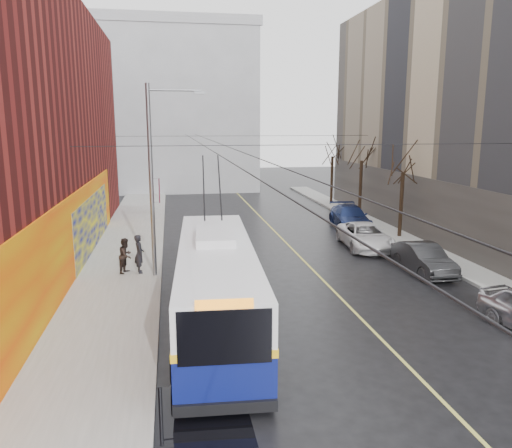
{
  "coord_description": "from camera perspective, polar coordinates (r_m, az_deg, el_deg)",
  "views": [
    {
      "loc": [
        -5.41,
        -13.33,
        7.2
      ],
      "look_at": [
        -1.71,
        8.25,
        2.81
      ],
      "focal_mm": 35.0,
      "sensor_mm": 36.0,
      "label": 1
    }
  ],
  "objects": [
    {
      "name": "lane_line",
      "position": [
        29.1,
        4.32,
        -3.03
      ],
      "size": [
        0.12,
        50.0,
        0.01
      ],
      "primitive_type": "cube",
      "color": "#BFB74C",
      "rests_on": "ground"
    },
    {
      "name": "pigeons_flying",
      "position": [
        24.54,
        -4.05,
        10.57
      ],
      "size": [
        1.42,
        1.71,
        2.22
      ],
      "color": "slate"
    },
    {
      "name": "streetlight_pole",
      "position": [
        23.46,
        -11.51,
        5.34
      ],
      "size": [
        2.65,
        0.6,
        9.0
      ],
      "color": "slate",
      "rests_on": "ground"
    },
    {
      "name": "following_car",
      "position": [
        31.16,
        -4.64,
        -0.74
      ],
      "size": [
        1.96,
        4.26,
        1.42
      ],
      "primitive_type": "imported",
      "rotation": [
        0.0,
        0.0,
        -0.07
      ],
      "color": "silver",
      "rests_on": "ground"
    },
    {
      "name": "catenary_wires",
      "position": [
        28.27,
        -3.95,
        9.37
      ],
      "size": [
        18.0,
        60.0,
        0.22
      ],
      "color": "black"
    },
    {
      "name": "trolleybus",
      "position": [
        18.06,
        -4.55,
        -6.74
      ],
      "size": [
        3.39,
        12.36,
        5.8
      ],
      "rotation": [
        0.0,
        0.0,
        -0.06
      ],
      "color": "#0B1356",
      "rests_on": "ground"
    },
    {
      "name": "tree_near",
      "position": [
        32.76,
        16.52,
        6.97
      ],
      "size": [
        3.2,
        3.2,
        6.4
      ],
      "color": "black",
      "rests_on": "ground"
    },
    {
      "name": "parked_car_c",
      "position": [
        30.14,
        12.36,
        -1.35
      ],
      "size": [
        2.86,
        5.41,
        1.45
      ],
      "primitive_type": "imported",
      "rotation": [
        0.0,
        0.0,
        -0.09
      ],
      "color": "silver",
      "rests_on": "ground"
    },
    {
      "name": "parked_car_b",
      "position": [
        25.86,
        18.6,
        -3.79
      ],
      "size": [
        1.54,
        4.39,
        1.45
      ],
      "primitive_type": "imported",
      "rotation": [
        0.0,
        0.0,
        -0.0
      ],
      "color": "#262628",
      "rests_on": "ground"
    },
    {
      "name": "sidewalk_left",
      "position": [
        26.44,
        -15.03,
        -4.7
      ],
      "size": [
        4.0,
        60.0,
        0.15
      ],
      "primitive_type": "cube",
      "color": "gray",
      "rests_on": "ground"
    },
    {
      "name": "puddle",
      "position": [
        13.53,
        -6.96,
        -20.89
      ],
      "size": [
        2.71,
        3.07,
        0.01
      ],
      "primitive_type": "cube",
      "color": "black",
      "rests_on": "ground"
    },
    {
      "name": "pedestrian_a",
      "position": [
        24.67,
        -13.2,
        -3.33
      ],
      "size": [
        0.57,
        0.76,
        1.87
      ],
      "primitive_type": "imported",
      "rotation": [
        0.0,
        0.0,
        1.77
      ],
      "color": "black",
      "rests_on": "sidewalk_left"
    },
    {
      "name": "parked_car_d",
      "position": [
        35.83,
        10.69,
        0.8
      ],
      "size": [
        2.71,
        5.54,
        1.55
      ],
      "primitive_type": "imported",
      "rotation": [
        0.0,
        0.0,
        -0.1
      ],
      "color": "navy",
      "rests_on": "ground"
    },
    {
      "name": "tree_mid",
      "position": [
        39.13,
        12.02,
        8.23
      ],
      "size": [
        3.2,
        3.2,
        6.68
      ],
      "color": "black",
      "rests_on": "ground"
    },
    {
      "name": "tree_far",
      "position": [
        45.71,
        8.76,
        8.62
      ],
      "size": [
        3.2,
        3.2,
        6.57
      ],
      "color": "black",
      "rests_on": "ground"
    },
    {
      "name": "sidewalk_right",
      "position": [
        30.0,
        19.34,
        -3.07
      ],
      "size": [
        2.0,
        60.0,
        0.15
      ],
      "primitive_type": "cube",
      "color": "gray",
      "rests_on": "ground"
    },
    {
      "name": "building_far",
      "position": [
        58.35,
        -10.57,
        12.92
      ],
      "size": [
        20.5,
        12.1,
        18.0
      ],
      "color": "gray",
      "rests_on": "ground"
    },
    {
      "name": "pedestrian_b",
      "position": [
        24.83,
        -14.66,
        -3.5
      ],
      "size": [
        0.93,
        1.02,
        1.71
      ],
      "primitive_type": "imported",
      "rotation": [
        0.0,
        0.0,
        1.15
      ],
      "color": "black",
      "rests_on": "sidewalk_left"
    },
    {
      "name": "ground",
      "position": [
        16.09,
        11.44,
        -15.5
      ],
      "size": [
        140.0,
        140.0,
        0.0
      ],
      "primitive_type": "plane",
      "color": "black",
      "rests_on": "ground"
    }
  ]
}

